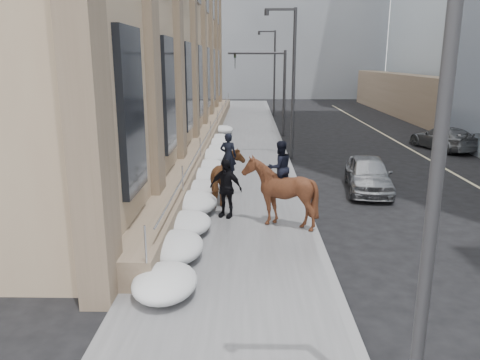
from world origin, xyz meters
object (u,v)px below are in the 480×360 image
(car_silver, at_px, (368,174))
(car_grey, at_px, (443,138))
(mounted_horse_left, at_px, (227,176))
(pedestrian, at_px, (226,188))
(mounted_horse_right, at_px, (279,189))

(car_silver, bearing_deg, car_grey, 61.21)
(mounted_horse_left, distance_m, car_silver, 6.18)
(pedestrian, bearing_deg, car_grey, 68.56)
(car_silver, relative_size, car_grey, 0.89)
(mounted_horse_left, bearing_deg, mounted_horse_right, 135.17)
(pedestrian, height_order, car_silver, pedestrian)
(mounted_horse_left, height_order, car_grey, mounted_horse_left)
(mounted_horse_right, xyz_separation_m, car_silver, (4.01, 4.58, -0.59))
(pedestrian, xyz_separation_m, car_silver, (5.78, 3.75, -0.39))
(mounted_horse_right, bearing_deg, pedestrian, -49.89)
(mounted_horse_left, distance_m, mounted_horse_right, 3.14)
(mounted_horse_left, bearing_deg, car_grey, -128.05)
(car_silver, xyz_separation_m, car_grey, (6.88, 9.45, -0.04))
(mounted_horse_right, distance_m, car_grey, 17.77)
(pedestrian, xyz_separation_m, car_grey, (12.66, 13.20, -0.42))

